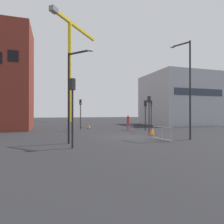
# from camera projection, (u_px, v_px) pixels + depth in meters

# --- Properties ---
(ground) EXTENTS (160.00, 160.00, 0.00)m
(ground) POSITION_uv_depth(u_px,v_px,m) (128.00, 137.00, 17.44)
(ground) COLOR black
(office_block) EXTENTS (11.09, 10.89, 9.22)m
(office_block) POSITION_uv_depth(u_px,v_px,m) (178.00, 100.00, 35.83)
(office_block) COLOR #A8AAB2
(office_block) RESTS_ON ground
(construction_crane) EXTENTS (13.21, 15.77, 25.22)m
(construction_crane) POSITION_uv_depth(u_px,v_px,m) (71.00, 54.00, 47.98)
(construction_crane) COLOR yellow
(construction_crane) RESTS_ON ground
(streetlamp_tall) EXTENTS (0.95, 1.63, 7.97)m
(streetlamp_tall) POSITION_uv_depth(u_px,v_px,m) (188.00, 82.00, 15.64)
(streetlamp_tall) COLOR #232326
(streetlamp_tall) RESTS_ON ground
(streetlamp_short) EXTENTS (1.55, 1.56, 6.34)m
(streetlamp_short) POSITION_uv_depth(u_px,v_px,m) (72.00, 88.00, 13.31)
(streetlamp_short) COLOR black
(streetlamp_short) RESTS_ON ground
(traffic_light_far) EXTENTS (0.35, 0.39, 4.22)m
(traffic_light_far) POSITION_uv_depth(u_px,v_px,m) (72.00, 102.00, 11.66)
(traffic_light_far) COLOR #232326
(traffic_light_far) RESTS_ON ground
(traffic_light_median) EXTENTS (0.35, 0.39, 3.94)m
(traffic_light_median) POSITION_uv_depth(u_px,v_px,m) (80.00, 109.00, 25.58)
(traffic_light_median) COLOR #2D2D30
(traffic_light_median) RESTS_ON ground
(traffic_light_island) EXTENTS (0.38, 0.27, 3.66)m
(traffic_light_island) POSITION_uv_depth(u_px,v_px,m) (145.00, 110.00, 23.34)
(traffic_light_island) COLOR #232326
(traffic_light_island) RESTS_ON ground
(traffic_light_corner) EXTENTS (0.38, 0.26, 3.96)m
(traffic_light_corner) POSITION_uv_depth(u_px,v_px,m) (149.00, 108.00, 20.67)
(traffic_light_corner) COLOR #2D2D30
(traffic_light_corner) RESTS_ON ground
(traffic_light_verge) EXTENTS (0.34, 0.39, 3.75)m
(traffic_light_verge) POSITION_uv_depth(u_px,v_px,m) (151.00, 110.00, 25.10)
(traffic_light_verge) COLOR #2D2D30
(traffic_light_verge) RESTS_ON ground
(pedestrian_walking) EXTENTS (0.34, 0.34, 1.84)m
(pedestrian_walking) POSITION_uv_depth(u_px,v_px,m) (128.00, 122.00, 23.73)
(pedestrian_walking) COLOR #D14C8C
(pedestrian_walking) RESTS_ON ground
(safety_barrier_rear) EXTENTS (0.14, 1.82, 1.08)m
(safety_barrier_rear) POSITION_uv_depth(u_px,v_px,m) (131.00, 123.00, 29.21)
(safety_barrier_rear) COLOR gray
(safety_barrier_rear) RESTS_ON ground
(safety_barrier_front) EXTENTS (2.06, 0.07, 1.08)m
(safety_barrier_front) POSITION_uv_depth(u_px,v_px,m) (67.00, 126.00, 22.50)
(safety_barrier_front) COLOR gray
(safety_barrier_front) RESTS_ON ground
(safety_barrier_left_run) EXTENTS (0.24, 1.85, 1.08)m
(safety_barrier_left_run) POSITION_uv_depth(u_px,v_px,m) (82.00, 123.00, 29.13)
(safety_barrier_left_run) COLOR gray
(safety_barrier_left_run) RESTS_ON ground
(safety_barrier_mid_span) EXTENTS (0.37, 2.22, 1.08)m
(safety_barrier_mid_span) POSITION_uv_depth(u_px,v_px,m) (162.00, 133.00, 15.01)
(safety_barrier_mid_span) COLOR #B2B5BA
(safety_barrier_mid_span) RESTS_ON ground
(traffic_cone_orange) EXTENTS (0.67, 0.67, 0.67)m
(traffic_cone_orange) POSITION_uv_depth(u_px,v_px,m) (152.00, 132.00, 18.84)
(traffic_cone_orange) COLOR black
(traffic_cone_orange) RESTS_ON ground
(traffic_cone_striped) EXTENTS (0.56, 0.56, 0.57)m
(traffic_cone_striped) POSITION_uv_depth(u_px,v_px,m) (89.00, 127.00, 26.71)
(traffic_cone_striped) COLOR black
(traffic_cone_striped) RESTS_ON ground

